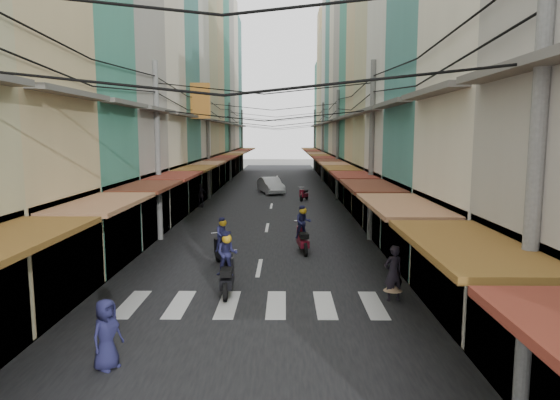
# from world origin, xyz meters

# --- Properties ---
(ground) EXTENTS (160.00, 160.00, 0.00)m
(ground) POSITION_xyz_m (0.00, 0.00, 0.00)
(ground) COLOR slate
(ground) RESTS_ON ground
(road) EXTENTS (10.00, 80.00, 0.02)m
(road) POSITION_xyz_m (0.00, 20.00, 0.01)
(road) COLOR black
(road) RESTS_ON ground
(sidewalk_left) EXTENTS (3.00, 80.00, 0.06)m
(sidewalk_left) POSITION_xyz_m (-6.50, 20.00, 0.03)
(sidewalk_left) COLOR gray
(sidewalk_left) RESTS_ON ground
(sidewalk_right) EXTENTS (3.00, 80.00, 0.06)m
(sidewalk_right) POSITION_xyz_m (6.50, 20.00, 0.03)
(sidewalk_right) COLOR gray
(sidewalk_right) RESTS_ON ground
(crosswalk) EXTENTS (7.55, 2.40, 0.01)m
(crosswalk) POSITION_xyz_m (-0.00, -6.00, 0.03)
(crosswalk) COLOR silver
(crosswalk) RESTS_ON ground
(building_row_left) EXTENTS (7.80, 67.67, 23.70)m
(building_row_left) POSITION_xyz_m (-7.92, 16.56, 9.78)
(building_row_left) COLOR silver
(building_row_left) RESTS_ON ground
(building_row_right) EXTENTS (7.80, 68.98, 22.59)m
(building_row_right) POSITION_xyz_m (7.92, 16.45, 9.41)
(building_row_right) COLOR teal
(building_row_right) RESTS_ON ground
(utility_poles) EXTENTS (10.20, 66.13, 8.20)m
(utility_poles) POSITION_xyz_m (0.00, 15.01, 6.59)
(utility_poles) COLOR slate
(utility_poles) RESTS_ON ground
(white_car) EXTENTS (5.11, 3.18, 1.68)m
(white_car) POSITION_xyz_m (-0.26, 21.46, 0.00)
(white_car) COLOR silver
(white_car) RESTS_ON ground
(bicycle) EXTENTS (1.88, 1.30, 1.21)m
(bicycle) POSITION_xyz_m (7.44, 1.88, 0.00)
(bicycle) COLOR black
(bicycle) RESTS_ON ground
(moving_scooters) EXTENTS (4.14, 23.78, 1.96)m
(moving_scooters) POSITION_xyz_m (0.17, -0.11, 0.57)
(moving_scooters) COLOR black
(moving_scooters) RESTS_ON ground
(parked_scooters) EXTENTS (12.63, 14.33, 1.00)m
(parked_scooters) POSITION_xyz_m (4.12, -3.85, 0.48)
(parked_scooters) COLOR black
(parked_scooters) RESTS_ON ground
(pedestrians) EXTENTS (11.89, 24.22, 2.25)m
(pedestrians) POSITION_xyz_m (-4.15, 3.69, 1.05)
(pedestrians) COLOR black
(pedestrians) RESTS_ON ground
(market_umbrella) EXTENTS (2.06, 2.06, 2.17)m
(market_umbrella) POSITION_xyz_m (5.90, -1.87, 1.91)
(market_umbrella) COLOR #B2B2B7
(market_umbrella) RESTS_ON ground
(traffic_sign) EXTENTS (0.10, 0.60, 2.76)m
(traffic_sign) POSITION_xyz_m (5.42, -4.23, 1.99)
(traffic_sign) COLOR slate
(traffic_sign) RESTS_ON ground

